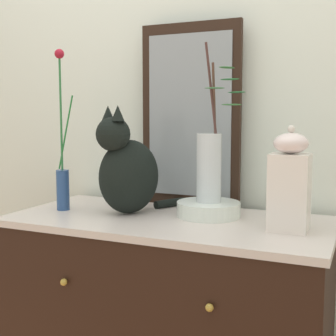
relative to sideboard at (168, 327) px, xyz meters
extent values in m
cube|color=silver|center=(0.00, 0.35, 0.89)|extent=(4.40, 0.08, 2.60)
cube|color=black|center=(0.00, 0.00, -0.01)|extent=(1.12, 0.54, 0.80)
cube|color=beige|center=(0.00, 0.00, 0.40)|extent=(1.15, 0.55, 0.02)
sphere|color=#B79338|center=(-0.25, -0.28, 0.23)|extent=(0.02, 0.02, 0.02)
sphere|color=#B79338|center=(0.25, -0.28, 0.23)|extent=(0.02, 0.02, 0.02)
cube|color=black|center=(-0.01, 0.25, 0.78)|extent=(0.41, 0.03, 0.73)
cube|color=gray|center=(-0.01, 0.24, 0.78)|extent=(0.35, 0.01, 0.64)
ellipsoid|color=black|center=(-0.17, 0.02, 0.55)|extent=(0.26, 0.29, 0.28)
sphere|color=black|center=(-0.20, -0.04, 0.71)|extent=(0.13, 0.13, 0.13)
cone|color=black|center=(-0.17, -0.06, 0.79)|extent=(0.05, 0.05, 0.06)
cone|color=black|center=(-0.23, -0.03, 0.79)|extent=(0.05, 0.05, 0.06)
cylinder|color=black|center=(-0.06, 0.20, 0.43)|extent=(0.11, 0.16, 0.03)
cylinder|color=#2B4B82|center=(-0.43, -0.03, 0.49)|extent=(0.05, 0.05, 0.16)
cylinder|color=#2E733C|center=(-0.43, -0.03, 0.78)|extent=(0.01, 0.01, 0.42)
sphere|color=#A9182B|center=(-0.43, -0.03, 1.01)|extent=(0.04, 0.04, 0.04)
cylinder|color=#237833|center=(-0.41, -0.03, 0.71)|extent=(0.07, 0.01, 0.28)
cylinder|color=white|center=(0.13, 0.08, 0.44)|extent=(0.23, 0.23, 0.05)
cylinder|color=silver|center=(0.13, 0.08, 0.59)|extent=(0.09, 0.09, 0.25)
cylinder|color=#50372B|center=(0.14, 0.08, 0.79)|extent=(0.02, 0.09, 0.34)
ellipsoid|color=#346E35|center=(0.21, 0.07, 0.82)|extent=(0.08, 0.06, 0.01)
ellipsoid|color=#266B39|center=(0.22, 0.10, 0.86)|extent=(0.08, 0.06, 0.01)
ellipsoid|color=#29753A|center=(0.20, 0.08, 0.90)|extent=(0.07, 0.05, 0.01)
cylinder|color=#4C312C|center=(0.14, 0.07, 0.82)|extent=(0.04, 0.06, 0.41)
ellipsoid|color=#356A3D|center=(0.16, 0.04, 0.87)|extent=(0.08, 0.06, 0.01)
ellipsoid|color=#316E36|center=(0.19, 0.06, 0.94)|extent=(0.06, 0.08, 0.01)
cube|color=white|center=(0.43, -0.01, 0.54)|extent=(0.12, 0.12, 0.25)
ellipsoid|color=white|center=(0.43, -0.01, 0.69)|extent=(0.11, 0.11, 0.07)
sphere|color=silver|center=(0.43, -0.01, 0.74)|extent=(0.02, 0.02, 0.02)
camera|label=1|loc=(0.65, -1.49, 0.78)|focal=49.36mm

